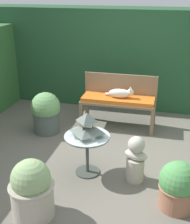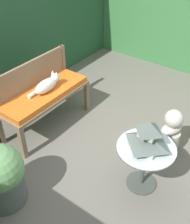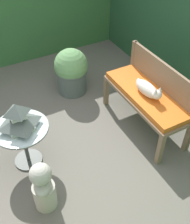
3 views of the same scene
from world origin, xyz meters
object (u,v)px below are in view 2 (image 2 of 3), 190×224
(garden_bust, at_px, (171,132))
(pagoda_birdhouse, at_px, (148,137))
(garden_bench, at_px, (45,96))
(cat, at_px, (47,85))
(potted_plant_bench_right, at_px, (0,176))
(patio_table, at_px, (145,156))

(garden_bust, bearing_deg, pagoda_birdhouse, -160.69)
(garden_bench, relative_size, cat, 2.59)
(garden_bench, relative_size, pagoda_birdhouse, 3.65)
(garden_bench, relative_size, potted_plant_bench_right, 1.83)
(pagoda_birdhouse, bearing_deg, potted_plant_bench_right, 134.01)
(patio_table, distance_m, garden_bust, 0.67)
(cat, height_order, potted_plant_bench_right, cat)
(patio_table, bearing_deg, garden_bust, -1.41)
(pagoda_birdhouse, height_order, garden_bust, pagoda_birdhouse)
(pagoda_birdhouse, xyz_separation_m, garden_bust, (0.66, -0.02, -0.39))
(cat, bearing_deg, garden_bench, 153.71)
(potted_plant_bench_right, bearing_deg, garden_bench, 23.82)
(garden_bench, distance_m, potted_plant_bench_right, 1.29)
(garden_bust, relative_size, potted_plant_bench_right, 0.88)
(patio_table, distance_m, pagoda_birdhouse, 0.26)
(garden_bench, bearing_deg, cat, -23.39)
(garden_bust, xyz_separation_m, potted_plant_bench_right, (-1.69, 1.08, 0.05))
(garden_bench, xyz_separation_m, pagoda_birdhouse, (-0.14, -1.59, 0.22))
(garden_bust, bearing_deg, cat, 127.38)
(potted_plant_bench_right, bearing_deg, garden_bust, -32.71)
(pagoda_birdhouse, relative_size, garden_bust, 0.57)
(patio_table, bearing_deg, cat, 83.32)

